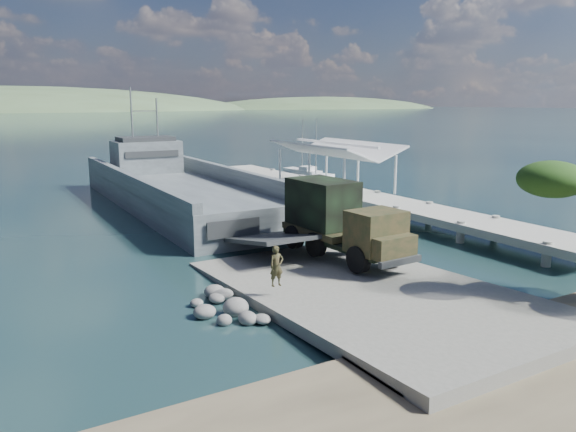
# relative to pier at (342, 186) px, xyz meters

# --- Properties ---
(ground) EXTENTS (1400.00, 1400.00, 0.00)m
(ground) POSITION_rel_pier_xyz_m (-13.00, -18.77, -1.60)
(ground) COLOR #162F35
(ground) RESTS_ON ground
(boat_ramp) EXTENTS (10.00, 18.00, 0.50)m
(boat_ramp) POSITION_rel_pier_xyz_m (-13.00, -19.77, -1.35)
(boat_ramp) COLOR slate
(boat_ramp) RESTS_ON ground
(shoreline_rocks) EXTENTS (3.20, 5.60, 0.90)m
(shoreline_rocks) POSITION_rel_pier_xyz_m (-19.20, -18.27, -1.60)
(shoreline_rocks) COLOR #5E5E5B
(shoreline_rocks) RESTS_ON ground
(distant_headlands) EXTENTS (1000.00, 240.00, 48.00)m
(distant_headlands) POSITION_rel_pier_xyz_m (37.00, 541.23, -1.60)
(distant_headlands) COLOR #435A38
(distant_headlands) RESTS_ON ground
(pier) EXTENTS (6.40, 44.00, 6.10)m
(pier) POSITION_rel_pier_xyz_m (0.00, 0.00, 0.00)
(pier) COLOR #A2A299
(pier) RESTS_ON ground
(landing_craft) EXTENTS (9.90, 36.82, 10.88)m
(landing_craft) POSITION_rel_pier_xyz_m (-12.24, 5.86, -0.71)
(landing_craft) COLOR #484F54
(landing_craft) RESTS_ON ground
(military_truck) EXTENTS (3.16, 8.68, 3.96)m
(military_truck) POSITION_rel_pier_xyz_m (-10.94, -14.73, 0.87)
(military_truck) COLOR black
(military_truck) RESTS_ON boat_ramp
(soldier) EXTENTS (0.65, 0.43, 1.77)m
(soldier) POSITION_rel_pier_xyz_m (-16.94, -18.52, -0.21)
(soldier) COLOR black
(soldier) RESTS_ON boat_ramp
(sailboat_near) EXTENTS (3.55, 6.15, 7.20)m
(sailboat_near) POSITION_rel_pier_xyz_m (4.36, 10.53, -1.22)
(sailboat_near) COLOR silver
(sailboat_near) RESTS_ON ground
(sailboat_far) EXTENTS (2.31, 5.77, 6.83)m
(sailboat_far) POSITION_rel_pier_xyz_m (7.27, 17.94, -1.24)
(sailboat_far) COLOR silver
(sailboat_far) RESTS_ON ground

